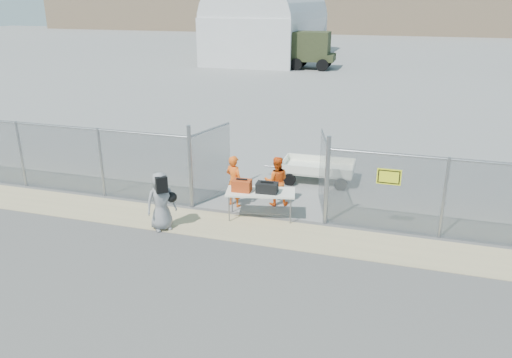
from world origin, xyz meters
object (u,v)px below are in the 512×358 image
(security_worker_right, at_px, (276,181))
(utility_trailer, at_px, (318,171))
(folding_table, at_px, (261,205))
(visitor, at_px, (161,201))
(security_worker_left, at_px, (234,181))

(security_worker_right, bearing_deg, utility_trailer, -127.40)
(folding_table, bearing_deg, visitor, -160.09)
(security_worker_right, height_order, visitor, visitor)
(visitor, height_order, utility_trailer, visitor)
(folding_table, relative_size, security_worker_left, 1.22)
(security_worker_left, bearing_deg, security_worker_right, -137.82)
(security_worker_right, distance_m, visitor, 3.57)
(security_worker_left, distance_m, security_worker_right, 1.26)
(folding_table, height_order, utility_trailer, folding_table)
(security_worker_right, bearing_deg, folding_table, 62.72)
(folding_table, xyz_separation_m, utility_trailer, (1.02, 3.46, -0.03))
(security_worker_left, height_order, visitor, visitor)
(security_worker_left, bearing_deg, folding_table, 169.18)
(visitor, relative_size, utility_trailer, 0.52)
(security_worker_left, xyz_separation_m, visitor, (-1.34, -2.07, 0.02))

